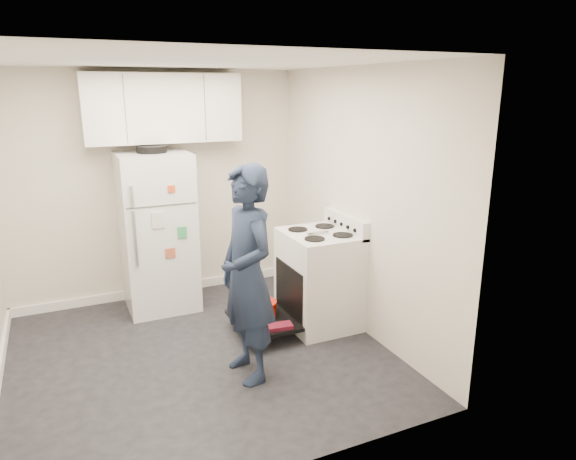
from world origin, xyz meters
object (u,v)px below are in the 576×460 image
open_oven_door (263,315)px  person (247,275)px  refrigerator (158,231)px  electric_range (318,280)px

open_oven_door → person: person is taller
open_oven_door → refrigerator: bearing=125.2°
electric_range → refrigerator: refrigerator is taller
electric_range → person: person is taller
refrigerator → open_oven_door: bearing=-54.8°
refrigerator → person: size_ratio=0.99×
refrigerator → person: bearing=-77.7°
electric_range → refrigerator: (-1.34, 1.10, 0.37)m
refrigerator → person: person is taller
electric_range → open_oven_door: (-0.58, 0.03, -0.28)m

